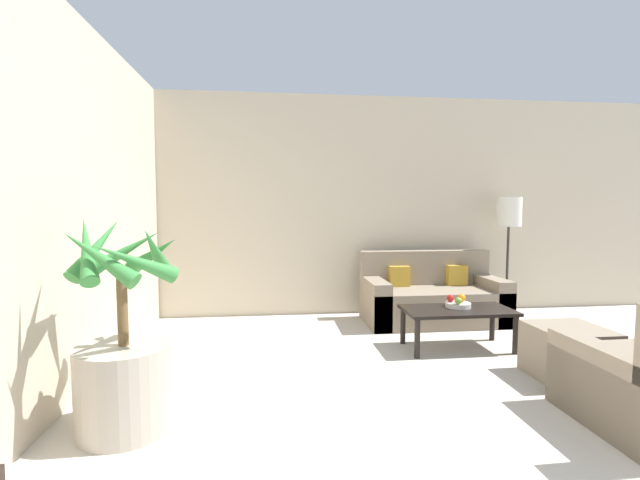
{
  "coord_description": "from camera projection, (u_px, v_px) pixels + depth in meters",
  "views": [
    {
      "loc": [
        -1.87,
        0.99,
        1.32
      ],
      "look_at": [
        -1.38,
        5.28,
        1.0
      ],
      "focal_mm": 24.0,
      "sensor_mm": 36.0,
      "label": 1
    }
  ],
  "objects": [
    {
      "name": "wall_back",
      "position": [
        419.0,
        206.0,
        5.44
      ],
      "size": [
        8.03,
        0.06,
        2.7
      ],
      "color": "beige",
      "rests_on": "ground_plane"
    },
    {
      "name": "potted_palm",
      "position": [
        125.0,
        364.0,
        2.54
      ],
      "size": [
        0.65,
        0.71,
        1.3
      ],
      "color": "#ADA393",
      "rests_on": "ground_plane"
    },
    {
      "name": "sofa_loveseat",
      "position": [
        432.0,
        298.0,
        4.97
      ],
      "size": [
        1.58,
        0.76,
        0.81
      ],
      "color": "gray",
      "rests_on": "ground_plane"
    },
    {
      "name": "floor_lamp",
      "position": [
        509.0,
        218.0,
        5.21
      ],
      "size": [
        0.29,
        0.29,
        1.45
      ],
      "color": "#2D2823",
      "rests_on": "ground_plane"
    },
    {
      "name": "coffee_table",
      "position": [
        458.0,
        314.0,
        4.01
      ],
      "size": [
        1.01,
        0.5,
        0.38
      ],
      "color": "black",
      "rests_on": "ground_plane"
    },
    {
      "name": "fruit_bowl",
      "position": [
        458.0,
        305.0,
        4.06
      ],
      "size": [
        0.24,
        0.24,
        0.05
      ],
      "color": "beige",
      "rests_on": "coffee_table"
    },
    {
      "name": "apple_red",
      "position": [
        450.0,
        298.0,
        4.09
      ],
      "size": [
        0.07,
        0.07,
        0.07
      ],
      "color": "red",
      "rests_on": "fruit_bowl"
    },
    {
      "name": "apple_green",
      "position": [
        458.0,
        301.0,
        3.99
      ],
      "size": [
        0.07,
        0.07,
        0.07
      ],
      "color": "olive",
      "rests_on": "fruit_bowl"
    },
    {
      "name": "orange_fruit",
      "position": [
        462.0,
        298.0,
        4.09
      ],
      "size": [
        0.08,
        0.08,
        0.08
      ],
      "color": "orange",
      "rests_on": "fruit_bowl"
    },
    {
      "name": "ottoman",
      "position": [
        569.0,
        353.0,
        3.31
      ],
      "size": [
        0.53,
        0.52,
        0.41
      ],
      "color": "gray",
      "rests_on": "ground_plane"
    }
  ]
}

